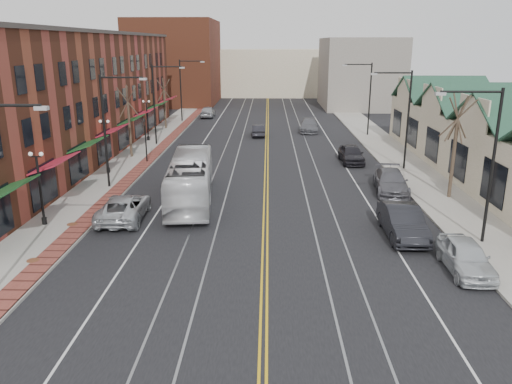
# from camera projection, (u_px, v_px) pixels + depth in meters

# --- Properties ---
(ground) EXTENTS (160.00, 160.00, 0.00)m
(ground) POSITION_uv_depth(u_px,v_px,m) (264.00, 296.00, 20.98)
(ground) COLOR black
(ground) RESTS_ON ground
(sidewalk_left) EXTENTS (4.00, 120.00, 0.15)m
(sidewalk_left) POSITION_uv_depth(u_px,v_px,m) (118.00, 173.00, 40.39)
(sidewalk_left) COLOR gray
(sidewalk_left) RESTS_ON ground
(sidewalk_right) EXTENTS (4.00, 120.00, 0.15)m
(sidewalk_right) POSITION_uv_depth(u_px,v_px,m) (416.00, 175.00, 39.82)
(sidewalk_right) COLOR gray
(sidewalk_right) RESTS_ON ground
(building_left) EXTENTS (10.00, 50.00, 11.00)m
(building_left) POSITION_uv_depth(u_px,v_px,m) (60.00, 97.00, 45.70)
(building_left) COLOR brown
(building_left) RESTS_ON ground
(building_right) EXTENTS (8.00, 36.00, 4.60)m
(building_right) POSITION_uv_depth(u_px,v_px,m) (496.00, 148.00, 39.04)
(building_right) COLOR #BAB18F
(building_right) RESTS_ON ground
(backdrop_left) EXTENTS (14.00, 18.00, 14.00)m
(backdrop_left) POSITION_uv_depth(u_px,v_px,m) (176.00, 62.00, 86.38)
(backdrop_left) COLOR brown
(backdrop_left) RESTS_ON ground
(backdrop_mid) EXTENTS (22.00, 14.00, 9.00)m
(backdrop_mid) POSITION_uv_depth(u_px,v_px,m) (268.00, 72.00, 101.08)
(backdrop_mid) COLOR #BAB18F
(backdrop_mid) RESTS_ON ground
(backdrop_right) EXTENTS (12.00, 16.00, 11.00)m
(backdrop_right) POSITION_uv_depth(u_px,v_px,m) (360.00, 73.00, 81.29)
(backdrop_right) COLOR slate
(backdrop_right) RESTS_ON ground
(streetlight_l_1) EXTENTS (3.33, 0.25, 8.00)m
(streetlight_l_1) POSITION_uv_depth(u_px,v_px,m) (110.00, 120.00, 35.12)
(streetlight_l_1) COLOR black
(streetlight_l_1) RESTS_ON sidewalk_left
(streetlight_l_2) EXTENTS (3.33, 0.25, 8.00)m
(streetlight_l_2) POSITION_uv_depth(u_px,v_px,m) (158.00, 96.00, 50.44)
(streetlight_l_2) COLOR black
(streetlight_l_2) RESTS_ON sidewalk_left
(streetlight_l_3) EXTENTS (3.33, 0.25, 8.00)m
(streetlight_l_3) POSITION_uv_depth(u_px,v_px,m) (184.00, 84.00, 65.76)
(streetlight_l_3) COLOR black
(streetlight_l_3) RESTS_ON sidewalk_left
(streetlight_r_0) EXTENTS (3.33, 0.25, 8.00)m
(streetlight_r_0) POSITION_uv_depth(u_px,v_px,m) (485.00, 151.00, 25.02)
(streetlight_r_0) COLOR black
(streetlight_r_0) RESTS_ON sidewalk_right
(streetlight_r_1) EXTENTS (3.33, 0.25, 8.00)m
(streetlight_r_1) POSITION_uv_depth(u_px,v_px,m) (403.00, 110.00, 40.34)
(streetlight_r_1) COLOR black
(streetlight_r_1) RESTS_ON sidewalk_right
(streetlight_r_2) EXTENTS (3.33, 0.25, 8.00)m
(streetlight_r_2) POSITION_uv_depth(u_px,v_px,m) (366.00, 91.00, 55.66)
(streetlight_r_2) COLOR black
(streetlight_r_2) RESTS_ON sidewalk_right
(lamppost_l_1) EXTENTS (0.84, 0.28, 4.27)m
(lamppost_l_1) POSITION_uv_depth(u_px,v_px,m) (40.00, 190.00, 28.31)
(lamppost_l_1) COLOR black
(lamppost_l_1) RESTS_ON sidewalk_left
(lamppost_l_2) EXTENTS (0.84, 0.28, 4.27)m
(lamppost_l_2) POSITION_uv_depth(u_px,v_px,m) (106.00, 148.00, 39.80)
(lamppost_l_2) COLOR black
(lamppost_l_2) RESTS_ON sidewalk_left
(lamppost_l_3) EXTENTS (0.84, 0.28, 4.27)m
(lamppost_l_3) POSITION_uv_depth(u_px,v_px,m) (147.00, 121.00, 53.20)
(lamppost_l_3) COLOR black
(lamppost_l_3) RESTS_ON sidewalk_left
(tree_left_near) EXTENTS (1.78, 1.37, 6.48)m
(tree_left_near) POSITION_uv_depth(u_px,v_px,m) (129.00, 120.00, 45.16)
(tree_left_near) COLOR #382B21
(tree_left_near) RESTS_ON sidewalk_left
(tree_left_far) EXTENTS (1.66, 1.28, 6.02)m
(tree_left_far) POSITION_uv_depth(u_px,v_px,m) (165.00, 102.00, 60.55)
(tree_left_far) COLOR #382B21
(tree_left_far) RESTS_ON sidewalk_left
(tree_right_mid) EXTENTS (1.90, 1.46, 6.93)m
(tree_right_mid) POSITION_uv_depth(u_px,v_px,m) (455.00, 145.00, 33.01)
(tree_right_mid) COLOR #382B21
(tree_right_mid) RESTS_ON sidewalk_right
(manhole_mid) EXTENTS (0.60, 0.60, 0.02)m
(manhole_mid) POSITION_uv_depth(u_px,v_px,m) (33.00, 260.00, 24.07)
(manhole_mid) COLOR #592D19
(manhole_mid) RESTS_ON sidewalk_left
(manhole_far) EXTENTS (0.60, 0.60, 0.02)m
(manhole_far) POSITION_uv_depth(u_px,v_px,m) (72.00, 224.00, 28.86)
(manhole_far) COLOR #592D19
(manhole_far) RESTS_ON sidewalk_left
(traffic_signal) EXTENTS (0.18, 0.15, 3.80)m
(traffic_signal) POSITION_uv_depth(u_px,v_px,m) (145.00, 137.00, 43.53)
(traffic_signal) COLOR black
(traffic_signal) RESTS_ON sidewalk_left
(transit_bus) EXTENTS (3.64, 11.32, 3.10)m
(transit_bus) POSITION_uv_depth(u_px,v_px,m) (191.00, 179.00, 33.04)
(transit_bus) COLOR silver
(transit_bus) RESTS_ON ground
(parked_suv) EXTENTS (2.74, 5.56, 1.52)m
(parked_suv) POSITION_uv_depth(u_px,v_px,m) (124.00, 207.00, 29.90)
(parked_suv) COLOR #B7BBBF
(parked_suv) RESTS_ON ground
(parked_car_a) EXTENTS (1.90, 4.47, 1.51)m
(parked_car_a) POSITION_uv_depth(u_px,v_px,m) (466.00, 256.00, 23.05)
(parked_car_a) COLOR silver
(parked_car_a) RESTS_ON ground
(parked_car_b) EXTENTS (1.84, 5.23, 1.72)m
(parked_car_b) POSITION_uv_depth(u_px,v_px,m) (403.00, 222.00, 27.21)
(parked_car_b) COLOR black
(parked_car_b) RESTS_ON ground
(parked_car_c) EXTENTS (2.73, 5.56, 1.56)m
(parked_car_c) POSITION_uv_depth(u_px,v_px,m) (391.00, 182.00, 35.38)
(parked_car_c) COLOR #595960
(parked_car_c) RESTS_ON ground
(parked_car_d) EXTENTS (1.97, 4.72, 1.60)m
(parked_car_d) POSITION_uv_depth(u_px,v_px,m) (351.00, 154.00, 44.12)
(parked_car_d) COLOR black
(parked_car_d) RESTS_ON ground
(distant_car_left) EXTENTS (1.55, 4.04, 1.31)m
(distant_car_left) POSITION_uv_depth(u_px,v_px,m) (258.00, 130.00, 56.75)
(distant_car_left) COLOR black
(distant_car_left) RESTS_ON ground
(distant_car_right) EXTENTS (2.63, 5.47, 1.54)m
(distant_car_right) POSITION_uv_depth(u_px,v_px,m) (309.00, 125.00, 59.64)
(distant_car_right) COLOR slate
(distant_car_right) RESTS_ON ground
(distant_car_far) EXTENTS (1.91, 4.70, 1.60)m
(distant_car_far) POSITION_uv_depth(u_px,v_px,m) (208.00, 112.00, 71.16)
(distant_car_far) COLOR #9EA0A5
(distant_car_far) RESTS_ON ground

